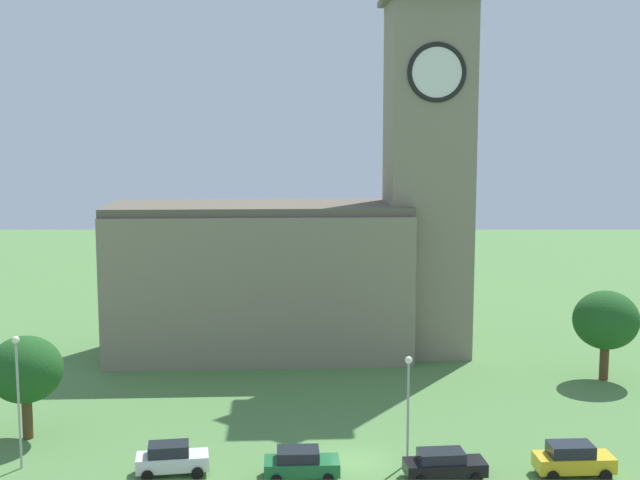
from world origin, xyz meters
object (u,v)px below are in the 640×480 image
at_px(car_yellow, 572,459).
at_px(tree_riverside_west, 605,320).
at_px(church, 313,238).
at_px(streetlamp_west_end, 17,382).
at_px(streetlamp_west_mid, 407,392).
at_px(car_black, 443,464).
at_px(tree_by_tower, 24,370).
at_px(car_white, 171,459).
at_px(car_green, 300,463).

height_order(car_yellow, tree_riverside_west, tree_riverside_west).
xyz_separation_m(church, car_yellow, (14.95, -26.95, -9.22)).
height_order(streetlamp_west_end, streetlamp_west_mid, streetlamp_west_end).
bearing_deg(car_black, streetlamp_west_end, 176.48).
xyz_separation_m(car_black, tree_by_tower, (-25.73, 6.36, 3.66)).
xyz_separation_m(car_yellow, streetlamp_west_mid, (-9.29, 1.70, 3.45)).
height_order(church, car_black, church).
height_order(church, streetlamp_west_end, church).
bearing_deg(car_white, church, 73.27).
height_order(car_green, tree_by_tower, tree_by_tower).
bearing_deg(car_white, streetlamp_west_end, 174.53).
bearing_deg(tree_by_tower, car_green, -19.54).
xyz_separation_m(church, car_black, (7.51, -27.39, -9.35)).
bearing_deg(car_white, tree_by_tower, 150.74).
relative_size(car_white, car_black, 0.91).
xyz_separation_m(car_green, streetlamp_west_end, (-16.37, 1.40, 4.33)).
distance_m(car_black, tree_by_tower, 26.76).
relative_size(tree_by_tower, tree_riverside_west, 0.94).
height_order(car_black, streetlamp_west_end, streetlamp_west_end).
bearing_deg(church, car_green, -91.26).
distance_m(car_white, car_yellow, 22.99).
height_order(car_black, streetlamp_west_mid, streetlamp_west_mid).
distance_m(streetlamp_west_end, tree_riverside_west, 43.58).
distance_m(car_green, car_black, 8.11).
distance_m(church, car_green, 28.83).
relative_size(streetlamp_west_end, streetlamp_west_mid, 1.21).
height_order(streetlamp_west_mid, tree_by_tower, tree_by_tower).
bearing_deg(streetlamp_west_end, car_green, -4.89).
bearing_deg(church, car_black, -74.66).
bearing_deg(car_white, car_yellow, -0.54).
relative_size(streetlamp_west_mid, tree_riverside_west, 0.92).
bearing_deg(tree_by_tower, car_yellow, -10.12).
height_order(church, car_yellow, church).
height_order(church, car_green, church).
xyz_separation_m(car_yellow, streetlamp_west_end, (-31.92, 1.07, 4.23)).
bearing_deg(tree_riverside_west, streetlamp_west_mid, -135.30).
relative_size(car_green, streetlamp_west_end, 0.55).
bearing_deg(car_green, church, 88.74).
bearing_deg(streetlamp_west_end, tree_by_tower, 104.46).
bearing_deg(tree_by_tower, streetlamp_west_end, -75.54).
bearing_deg(streetlamp_west_end, streetlamp_west_mid, 1.60).
relative_size(car_white, car_green, 0.99).
relative_size(car_black, streetlamp_west_mid, 0.72).
height_order(car_white, streetlamp_west_mid, streetlamp_west_mid).
height_order(church, car_white, church).
bearing_deg(streetlamp_west_mid, car_black, -49.15).
bearing_deg(car_yellow, streetlamp_west_mid, 169.62).
bearing_deg(car_white, tree_riverside_west, 30.92).
distance_m(car_white, tree_riverside_west, 36.23).
bearing_deg(streetlamp_west_mid, car_yellow, -10.38).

